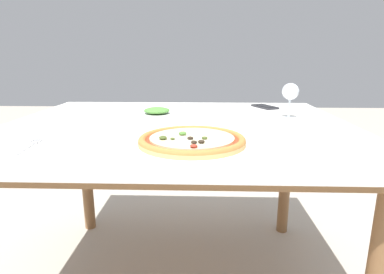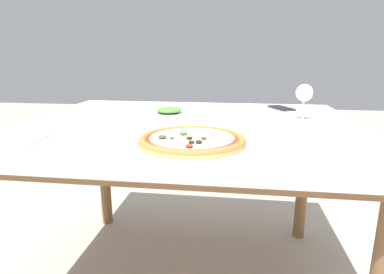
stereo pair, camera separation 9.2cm
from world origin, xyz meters
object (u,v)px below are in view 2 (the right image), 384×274
(fork, at_px, (38,141))
(cell_phone, at_px, (281,108))
(pizza_plate, at_px, (192,141))
(side_plate, at_px, (169,112))
(wine_glass_far_left, at_px, (304,95))
(dining_table, at_px, (186,142))

(fork, distance_m, cell_phone, 1.10)
(pizza_plate, distance_m, side_plate, 0.52)
(pizza_plate, bearing_deg, wine_glass_far_left, 48.94)
(pizza_plate, height_order, cell_phone, pizza_plate)
(dining_table, xyz_separation_m, wine_glass_far_left, (0.46, 0.13, 0.18))
(pizza_plate, bearing_deg, side_plate, 109.20)
(fork, bearing_deg, side_plate, 58.76)
(pizza_plate, distance_m, wine_glass_far_left, 0.60)
(dining_table, distance_m, wine_glass_far_left, 0.51)
(pizza_plate, bearing_deg, fork, -178.72)
(pizza_plate, distance_m, fork, 0.47)
(dining_table, xyz_separation_m, pizza_plate, (0.07, -0.32, 0.09))
(cell_phone, height_order, side_plate, side_plate)
(dining_table, relative_size, cell_phone, 8.34)
(dining_table, height_order, wine_glass_far_left, wine_glass_far_left)
(wine_glass_far_left, xyz_separation_m, cell_phone, (-0.05, 0.28, -0.10))
(wine_glass_far_left, bearing_deg, dining_table, -164.11)
(cell_phone, distance_m, side_plate, 0.57)
(side_plate, bearing_deg, pizza_plate, -70.80)
(pizza_plate, relative_size, wine_glass_far_left, 2.40)
(pizza_plate, xyz_separation_m, cell_phone, (0.34, 0.73, -0.01))
(dining_table, height_order, fork, fork)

